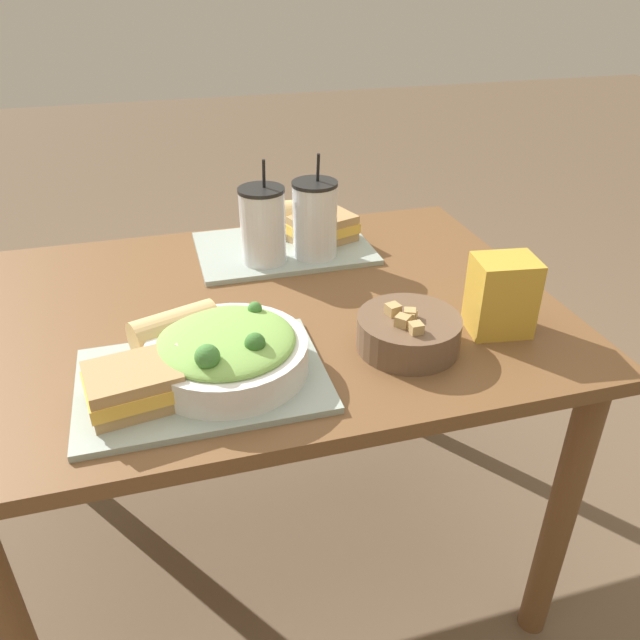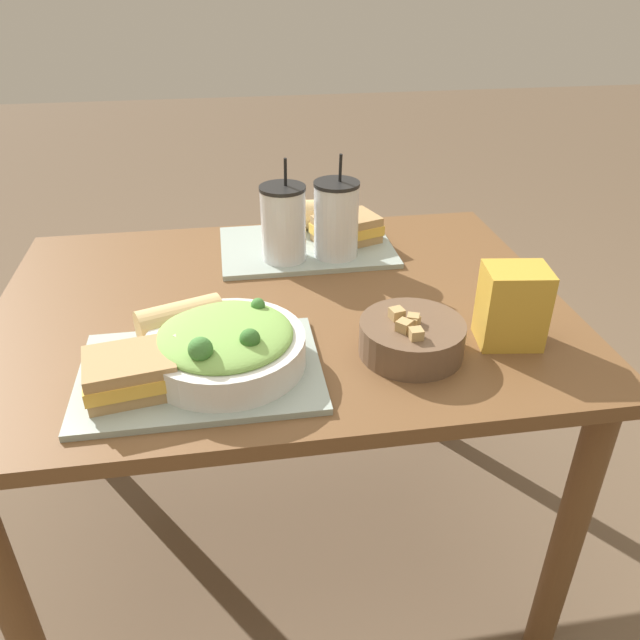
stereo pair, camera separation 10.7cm
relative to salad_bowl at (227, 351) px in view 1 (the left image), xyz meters
name	(u,v)px [view 1 (the left image)]	position (x,y,z in m)	size (l,w,h in m)	color
ground_plane	(281,546)	(0.12, 0.23, -0.79)	(12.00, 12.00, 0.00)	brown
dining_table	(271,348)	(0.12, 0.23, -0.16)	(1.17, 0.87, 0.74)	brown
tray_near	(203,380)	(-0.05, -0.01, -0.05)	(0.41, 0.29, 0.01)	#99A89E
tray_far	(284,248)	(0.21, 0.48, -0.05)	(0.41, 0.29, 0.01)	#99A89E
salad_bowl	(227,351)	(0.00, 0.00, 0.00)	(0.27, 0.27, 0.10)	white
soup_bowl	(408,331)	(0.33, 0.00, -0.02)	(0.19, 0.19, 0.08)	brown
sandwich_near	(134,386)	(-0.15, -0.05, -0.01)	(0.16, 0.14, 0.06)	tan
baguette_near	(177,330)	(-0.08, 0.09, 0.00)	(0.17, 0.12, 0.08)	tan
sandwich_far	(323,229)	(0.31, 0.49, -0.01)	(0.18, 0.15, 0.06)	tan
baguette_far	(292,215)	(0.25, 0.58, 0.00)	(0.13, 0.08, 0.08)	tan
drink_cup_dark	(263,228)	(0.14, 0.41, 0.04)	(0.10, 0.10, 0.24)	silver
drink_cup_red	(315,222)	(0.27, 0.41, 0.04)	(0.10, 0.10, 0.24)	silver
chip_bag	(502,296)	(0.52, 0.01, 0.02)	(0.12, 0.10, 0.15)	gold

